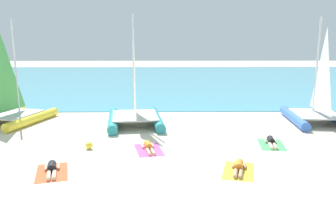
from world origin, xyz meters
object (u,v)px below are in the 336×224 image
(towel_center_left, at_px, (149,150))
(towel_rightmost, at_px, (271,144))
(towel_leftmost, at_px, (52,172))
(towel_center_right, at_px, (239,171))
(sailboat_blue, at_px, (317,108))
(sunbather_leftmost, at_px, (52,168))
(sunbather_center_left, at_px, (149,147))
(sailboat_yellow, at_px, (12,108))
(sunbather_center_right, at_px, (239,167))
(sailboat_teal, at_px, (135,109))
(beach_ball, at_px, (89,145))
(sunbather_rightmost, at_px, (271,141))

(towel_center_left, height_order, towel_rightmost, same)
(towel_leftmost, distance_m, towel_center_right, 6.87)
(sailboat_blue, relative_size, towel_leftmost, 3.20)
(sunbather_leftmost, bearing_deg, sunbather_center_left, 21.66)
(sailboat_yellow, height_order, sunbather_center_left, sailboat_yellow)
(sailboat_blue, relative_size, sunbather_center_right, 3.91)
(sailboat_teal, distance_m, towel_center_right, 8.46)
(sunbather_center_left, relative_size, sunbather_center_right, 1.01)
(sailboat_yellow, bearing_deg, sunbather_center_right, -18.22)
(towel_leftmost, xyz_separation_m, towel_center_left, (3.44, 2.61, 0.00))
(sailboat_teal, xyz_separation_m, towel_center_left, (0.98, -4.61, -0.91))
(sailboat_blue, relative_size, sunbather_leftmost, 3.92)
(sailboat_blue, relative_size, towel_center_left, 3.20)
(towel_center_right, bearing_deg, sunbather_center_right, 75.31)
(sailboat_yellow, relative_size, towel_leftmost, 3.13)
(towel_center_right, xyz_separation_m, sunbather_center_right, (0.02, 0.06, 0.13))
(sailboat_teal, bearing_deg, towel_center_right, -65.36)
(towel_rightmost, relative_size, beach_ball, 5.70)
(sunbather_leftmost, relative_size, towel_center_right, 0.82)
(sailboat_teal, relative_size, sunbather_leftmost, 3.98)
(towel_leftmost, distance_m, towel_center_left, 4.32)
(towel_leftmost, distance_m, sunbather_center_left, 4.35)
(beach_ball, bearing_deg, sailboat_blue, 21.30)
(sunbather_center_right, xyz_separation_m, beach_ball, (-6.11, 2.64, 0.04))
(sailboat_blue, bearing_deg, sunbather_leftmost, -145.08)
(sunbather_leftmost, height_order, sunbather_center_right, same)
(sunbather_center_right, distance_m, beach_ball, 6.65)
(sailboat_yellow, distance_m, beach_ball, 7.47)
(sunbather_rightmost, distance_m, beach_ball, 8.35)
(sailboat_yellow, height_order, towel_rightmost, sailboat_yellow)
(towel_rightmost, bearing_deg, sunbather_center_right, -124.59)
(sailboat_teal, bearing_deg, sailboat_yellow, 168.48)
(towel_leftmost, relative_size, sunbather_leftmost, 1.23)
(towel_rightmost, bearing_deg, sunbather_center_left, -173.50)
(sailboat_teal, xyz_separation_m, towel_leftmost, (-2.46, -7.23, -0.91))
(sailboat_yellow, relative_size, sunbather_center_left, 3.81)
(sunbather_center_left, height_order, beach_ball, beach_ball)
(beach_ball, bearing_deg, towel_leftmost, -105.81)
(sunbather_leftmost, bearing_deg, towel_center_left, 20.86)
(sailboat_blue, distance_m, sunbather_leftmost, 15.00)
(towel_rightmost, height_order, sunbather_rightmost, sunbather_rightmost)
(beach_ball, bearing_deg, sunbather_center_right, -23.38)
(sunbather_leftmost, xyz_separation_m, beach_ball, (0.80, 2.70, 0.04))
(sailboat_yellow, xyz_separation_m, sailboat_blue, (17.67, -0.28, 0.02))
(sailboat_yellow, height_order, sunbather_center_right, sailboat_yellow)
(towel_leftmost, xyz_separation_m, towel_rightmost, (9.10, 3.32, 0.00))
(towel_leftmost, height_order, towel_center_right, same)
(sailboat_yellow, relative_size, sunbather_center_right, 3.83)
(towel_center_left, distance_m, sunbather_center_right, 4.25)
(towel_leftmost, bearing_deg, sunbather_leftmost, 105.51)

